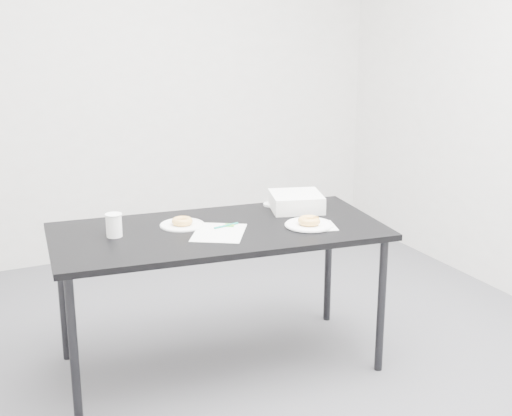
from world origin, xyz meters
name	(u,v)px	position (x,y,z in m)	size (l,w,h in m)	color
floor	(236,370)	(0.00, 0.00, 0.00)	(4.00, 4.00, 0.00)	#454549
wall_back	(119,71)	(0.00, 2.00, 1.35)	(4.00, 0.02, 2.70)	silver
table	(218,239)	(-0.05, 0.10, 0.68)	(1.70, 0.94, 0.74)	black
scorecard	(219,233)	(-0.07, 0.04, 0.74)	(0.24, 0.30, 0.00)	white
logo_patch	(229,225)	(0.02, 0.12, 0.74)	(0.05, 0.05, 0.00)	green
pen	(226,226)	(0.00, 0.11, 0.75)	(0.01, 0.01, 0.14)	#0C8573
napkin	(318,226)	(0.42, -0.08, 0.74)	(0.17, 0.17, 0.00)	white
plate_near	(309,225)	(0.38, -0.06, 0.75)	(0.24, 0.24, 0.01)	white
donut_near	(309,221)	(0.38, -0.06, 0.77)	(0.11, 0.11, 0.04)	#E49A48
plate_far	(182,225)	(-0.19, 0.22, 0.74)	(0.22, 0.22, 0.01)	white
donut_far	(182,221)	(-0.19, 0.22, 0.76)	(0.10, 0.10, 0.03)	#E49A48
coffee_cup	(114,225)	(-0.54, 0.20, 0.80)	(0.07, 0.07, 0.11)	white
cup_lid	(271,204)	(0.38, 0.36, 0.75)	(0.09, 0.09, 0.01)	white
bakery_box	(296,202)	(0.46, 0.23, 0.79)	(0.27, 0.27, 0.09)	white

